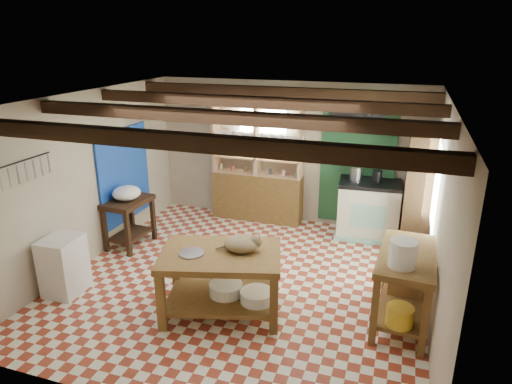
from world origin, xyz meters
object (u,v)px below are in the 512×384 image
(prep_table, at_px, (130,223))
(white_cabinet, at_px, (64,265))
(stove, at_px, (368,209))
(right_counter, at_px, (404,288))
(cat, at_px, (241,244))
(work_table, at_px, (221,282))

(prep_table, relative_size, white_cabinet, 1.01)
(stove, height_order, prep_table, stove)
(stove, height_order, white_cabinet, stove)
(stove, relative_size, right_counter, 0.79)
(stove, bearing_deg, right_counter, -79.11)
(white_cabinet, distance_m, right_counter, 4.46)
(stove, xyz_separation_m, cat, (-1.30, -2.82, 0.43))
(prep_table, relative_size, right_counter, 0.63)
(prep_table, xyz_separation_m, cat, (2.42, -1.20, 0.52))
(stove, xyz_separation_m, prep_table, (-3.72, -1.62, -0.10))
(stove, relative_size, prep_table, 1.26)
(cat, bearing_deg, work_table, -178.69)
(stove, bearing_deg, work_table, -121.73)
(work_table, xyz_separation_m, white_cabinet, (-2.21, -0.24, -0.01))
(stove, relative_size, cat, 2.38)
(stove, distance_m, white_cabinet, 4.91)
(prep_table, bearing_deg, stove, 27.22)
(work_table, distance_m, prep_table, 2.55)
(stove, relative_size, white_cabinet, 1.28)
(cat, bearing_deg, right_counter, -14.77)
(white_cabinet, height_order, right_counter, right_counter)
(cat, bearing_deg, stove, 39.35)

